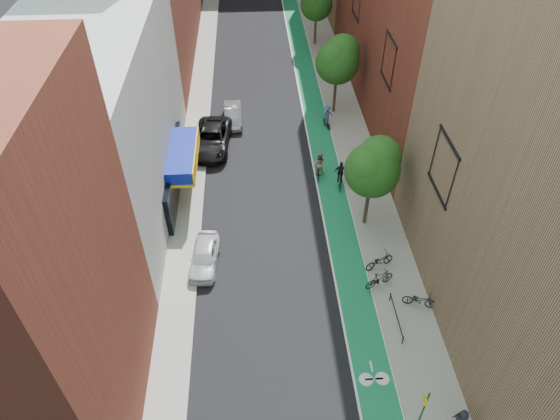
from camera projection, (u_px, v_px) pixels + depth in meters
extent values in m
plane|color=black|center=(291.00, 366.00, 24.93)|extent=(160.00, 160.00, 0.00)
cube|color=#126642|center=(312.00, 101.00, 44.45)|extent=(2.00, 68.00, 0.01)
cube|color=gray|center=(200.00, 104.00, 43.93)|extent=(2.00, 68.00, 0.15)
cube|color=gray|center=(340.00, 100.00, 44.52)|extent=(3.00, 68.00, 0.15)
cube|color=silver|center=(97.00, 121.00, 30.81)|extent=(8.00, 20.00, 12.00)
cylinder|color=#332619|center=(367.00, 205.00, 31.53)|extent=(0.24, 0.24, 3.30)
sphere|color=#124413|center=(372.00, 170.00, 29.71)|extent=(3.36, 3.36, 3.36)
sphere|color=#124413|center=(379.00, 157.00, 29.47)|extent=(2.64, 2.64, 2.64)
sphere|color=#124413|center=(369.00, 167.00, 29.15)|extent=(2.40, 2.40, 2.40)
cylinder|color=#332619|center=(335.00, 95.00, 41.89)|extent=(0.24, 0.24, 3.47)
sphere|color=#124413|center=(337.00, 62.00, 39.97)|extent=(3.53, 3.53, 3.53)
sphere|color=#124413|center=(342.00, 52.00, 39.71)|extent=(2.77, 2.77, 2.77)
sphere|color=#124413|center=(335.00, 58.00, 39.40)|extent=(2.52, 2.52, 2.52)
cylinder|color=#332619|center=(315.00, 30.00, 52.39)|extent=(0.24, 0.24, 3.19)
sphere|color=#124413|center=(316.00, 4.00, 50.63)|extent=(3.25, 3.25, 3.25)
sphere|color=#124413|center=(314.00, 1.00, 50.08)|extent=(2.32, 2.32, 2.32)
cylinder|color=#194C26|center=(423.00, 411.00, 21.49)|extent=(0.08, 0.08, 3.00)
cube|color=yellow|center=(425.00, 401.00, 20.88)|extent=(0.02, 0.71, 0.71)
imported|color=silver|center=(204.00, 256.00, 29.58)|extent=(1.89, 4.01, 1.33)
imported|color=black|center=(212.00, 139.00, 38.59)|extent=(3.23, 6.08, 1.63)
imported|color=gray|center=(233.00, 115.00, 41.48)|extent=(1.59, 4.10, 1.33)
imported|color=black|center=(319.00, 173.00, 35.96)|extent=(0.71, 1.56, 0.90)
imported|color=#9D785B|center=(319.00, 163.00, 35.50)|extent=(0.99, 0.83, 1.79)
imported|color=black|center=(340.00, 181.00, 35.24)|extent=(0.89, 1.74, 0.87)
imported|color=black|center=(341.00, 172.00, 34.81)|extent=(1.05, 0.59, 1.68)
imported|color=black|center=(327.00, 123.00, 41.00)|extent=(0.77, 1.54, 0.89)
imported|color=#415275|center=(327.00, 115.00, 40.62)|extent=(1.13, 0.82, 1.58)
imported|color=black|center=(419.00, 300.00, 27.20)|extent=(1.96, 1.15, 0.97)
imported|color=black|center=(380.00, 279.00, 28.21)|extent=(1.92, 1.21, 1.12)
imported|color=black|center=(379.00, 261.00, 29.31)|extent=(2.02, 1.36, 1.00)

